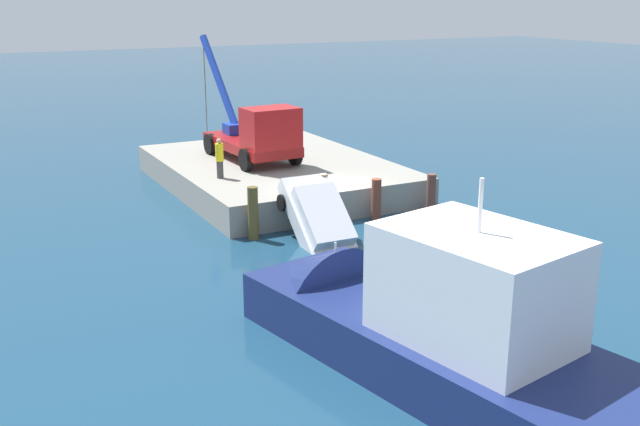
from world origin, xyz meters
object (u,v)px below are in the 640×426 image
(salvaged_car, at_px, (322,226))
(moored_yacht, at_px, (394,325))
(crane_truck, at_px, (257,134))
(dock_worker, at_px, (220,158))

(salvaged_car, relative_size, moored_yacht, 0.27)
(crane_truck, distance_m, dock_worker, 3.39)
(salvaged_car, distance_m, moored_yacht, 8.74)
(crane_truck, xyz_separation_m, dock_worker, (2.10, -2.62, -0.46))
(crane_truck, relative_size, moored_yacht, 0.56)
(crane_truck, height_order, salvaged_car, crane_truck)
(crane_truck, height_order, dock_worker, crane_truck)
(salvaged_car, bearing_deg, crane_truck, 172.70)
(dock_worker, relative_size, salvaged_car, 0.43)
(dock_worker, bearing_deg, moored_yacht, -3.30)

